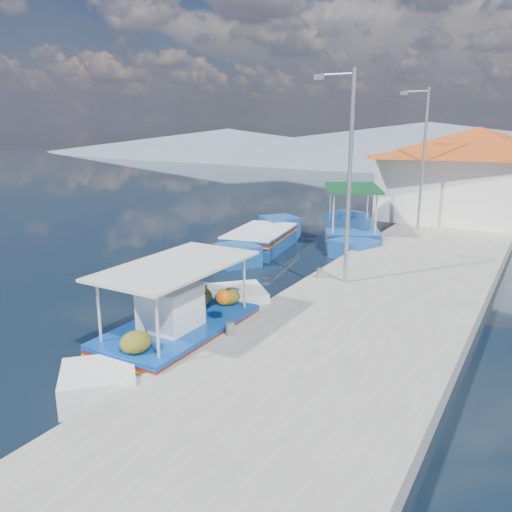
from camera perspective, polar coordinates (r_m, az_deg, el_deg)
The scene contains 9 objects.
ground at distance 16.11m, azimuth -8.40°, elevation -3.94°, with size 160.00×160.00×0.00m, color black.
quay at distance 18.88m, azimuth 17.80°, elevation -0.94°, with size 5.00×44.00×0.50m, color #ABA8A0.
bollards at distance 18.62m, azimuth 11.09°, elevation 0.56°, with size 0.20×17.20×0.30m.
main_caique at distance 12.02m, azimuth -8.31°, elevation -8.25°, with size 2.09×6.93×2.28m.
caique_green_canopy at distance 22.70m, azimuth 10.59°, elevation 2.45°, with size 4.02×6.61×2.71m.
caique_blue_hull at distance 21.16m, azimuth 0.65°, elevation 1.63°, with size 2.81×6.85×1.24m.
harbor_building at distance 27.19m, azimuth 23.14°, elevation 8.57°, with size 10.49×10.49×4.40m.
lamp_post_near at distance 14.84m, azimuth 10.06°, elevation 9.64°, with size 1.21×0.14×6.00m.
lamp_post_far at distance 23.47m, azimuth 17.91°, elevation 10.90°, with size 1.21×0.14×6.00m.
Camera 1 is at (9.64, -11.87, 5.07)m, focal length 36.03 mm.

